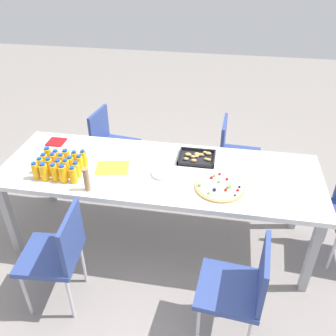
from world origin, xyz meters
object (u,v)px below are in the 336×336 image
Objects in this scene: juice_bottle_7 at (59,168)px; cardboard_tube at (87,180)px; juice_bottle_2 at (54,173)px; juice_bottle_14 at (80,164)px; party_table at (159,175)px; plate_stack at (163,173)px; juice_bottle_8 at (67,168)px; napkin_stack at (56,142)px; chair_near_left at (58,251)px; juice_bottle_19 at (84,159)px; juice_bottle_4 at (73,175)px; juice_bottle_1 at (44,172)px; juice_bottle_9 at (77,170)px; juice_bottle_12 at (62,162)px; juice_bottle_10 at (45,161)px; juice_bottle_5 at (41,166)px; fruit_pizza at (220,187)px; juice_bottle_3 at (63,174)px; chair_far_right at (234,152)px; snack_tray at (197,158)px; juice_bottle_18 at (75,159)px; chair_near_right at (241,286)px; juice_bottle_13 at (71,164)px; paper_folder at (112,168)px; juice_bottle_16 at (57,157)px; juice_bottle_0 at (36,171)px; juice_bottle_6 at (49,166)px; juice_bottle_11 at (54,161)px; chair_far_left at (110,141)px; juice_bottle_17 at (66,158)px.

cardboard_tube is (0.29, -0.15, 0.03)m from juice_bottle_7.
juice_bottle_14 is (0.14, 0.15, -0.00)m from juice_bottle_2.
party_table is 13.75× the size of plate_stack.
napkin_stack is (-0.31, 0.48, -0.06)m from juice_bottle_8.
juice_bottle_19 is (-0.04, 0.70, 0.32)m from chair_near_left.
juice_bottle_4 is (-0.04, 0.47, 0.32)m from chair_near_left.
juice_bottle_1 is at bearing -73.32° from napkin_stack.
juice_bottle_9 is 0.62m from napkin_stack.
juice_bottle_12 is at bearing -175.75° from plate_stack.
juice_bottle_2 is 0.21m from juice_bottle_10.
juice_bottle_4 is 0.16m from cardboard_tube.
cardboard_tube is (0.14, -0.15, 0.03)m from juice_bottle_9.
juice_bottle_7 is at bearing 152.98° from juice_bottle_4.
party_table is 0.10m from plate_stack.
fruit_pizza is at bearing 1.28° from juice_bottle_5.
juice_bottle_10 is 0.71× the size of cardboard_tube.
juice_bottle_5 is 0.93× the size of juice_bottle_8.
juice_bottle_12 is (-0.08, 0.16, -0.00)m from juice_bottle_3.
juice_bottle_19 is at bearing 25.18° from juice_bottle_12.
juice_bottle_4 is (-1.21, -1.09, 0.32)m from chair_far_right.
juice_bottle_1 reaches higher than snack_tray.
juice_bottle_18 is at bearing 72.10° from juice_bottle_2.
juice_bottle_3 is at bearing -84.65° from juice_bottle_8.
juice_bottle_1 is 0.38m from cardboard_tube.
chair_near_right reaches higher than snack_tray.
juice_bottle_13 is 0.51× the size of paper_folder.
juice_bottle_19 is at bearing -178.26° from paper_folder.
juice_bottle_13 is at bearing 91.64° from juice_bottle_3.
juice_bottle_16 is 0.88× the size of napkin_stack.
juice_bottle_6 is (0.07, 0.08, -0.00)m from juice_bottle_0.
cardboard_tube is at bearing -9.70° from juice_bottle_0.
juice_bottle_1 is 1.03× the size of juice_bottle_6.
chair_far_right is 5.99× the size of juice_bottle_4.
juice_bottle_3 is at bearing -20.92° from juice_bottle_5.
juice_bottle_11 is 0.75× the size of plate_stack.
juice_bottle_0 reaches higher than juice_bottle_5.
chair_near_right is at bearing -31.15° from juice_bottle_19.
cardboard_tube is (0.22, -0.07, 0.02)m from juice_bottle_3.
juice_bottle_10 reaches higher than chair_far_left.
juice_bottle_0 is 0.17m from juice_bottle_11.
chair_far_left is 5.62× the size of juice_bottle_8.
juice_bottle_8 is at bearing 138.08° from juice_bottle_4.
chair_near_right is at bearing -36.66° from paper_folder.
chair_near_left reaches higher than snack_tray.
snack_tray is at bearing 15.41° from juice_bottle_18.
party_table is 18.23× the size of juice_bottle_12.
cardboard_tube reaches higher than juice_bottle_11.
juice_bottle_3 is at bearing -1.06° from juice_bottle_0.
juice_bottle_6 reaches higher than chair_near_right.
juice_bottle_1 is 1.04× the size of juice_bottle_17.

